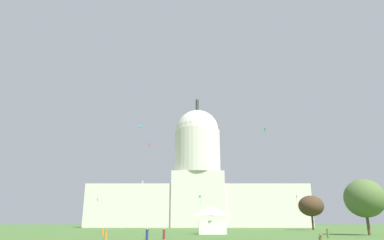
# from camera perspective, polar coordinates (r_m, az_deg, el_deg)

# --- Properties ---
(capitol_building) EXTENTS (110.91, 24.14, 68.20)m
(capitol_building) POSITION_cam_1_polar(r_m,az_deg,el_deg) (180.69, 1.02, -10.85)
(capitol_building) COLOR beige
(capitol_building) RESTS_ON ground_plane
(event_tent) EXTENTS (6.31, 4.73, 6.14)m
(event_tent) POSITION_cam_1_polar(r_m,az_deg,el_deg) (79.54, 3.45, -16.28)
(event_tent) COLOR white
(event_tent) RESTS_ON ground_plane
(tree_east_near) EXTENTS (9.19, 9.37, 11.33)m
(tree_east_near) POSITION_cam_1_polar(r_m,az_deg,el_deg) (81.80, 26.92, -11.56)
(tree_east_near) COLOR brown
(tree_east_near) RESTS_ON ground_plane
(tree_east_far) EXTENTS (10.51, 10.02, 11.43)m
(tree_east_far) POSITION_cam_1_polar(r_m,az_deg,el_deg) (128.16, 19.35, -13.38)
(tree_east_far) COLOR #42301E
(tree_east_far) RESTS_ON ground_plane
(person_maroon_aisle_center) EXTENTS (0.56, 0.56, 1.69)m
(person_maroon_aisle_center) POSITION_cam_1_polar(r_m,az_deg,el_deg) (56.10, -4.61, -18.47)
(person_maroon_aisle_center) COLOR maroon
(person_maroon_aisle_center) RESTS_ON ground_plane
(person_orange_front_center) EXTENTS (0.35, 0.35, 1.52)m
(person_orange_front_center) POSITION_cam_1_polar(r_m,az_deg,el_deg) (55.61, -14.11, -18.13)
(person_orange_front_center) COLOR orange
(person_orange_front_center) RESTS_ON ground_plane
(person_navy_mid_left) EXTENTS (0.43, 0.43, 1.73)m
(person_navy_mid_left) POSITION_cam_1_polar(r_m,az_deg,el_deg) (54.28, -7.43, -18.43)
(person_navy_mid_left) COLOR navy
(person_navy_mid_left) RESTS_ON ground_plane
(person_orange_deep_crowd) EXTENTS (0.64, 0.64, 1.53)m
(person_orange_deep_crowd) POSITION_cam_1_polar(r_m,az_deg,el_deg) (77.18, -14.63, -17.57)
(person_orange_deep_crowd) COLOR orange
(person_orange_deep_crowd) RESTS_ON ground_plane
(person_olive_near_tree_west) EXTENTS (0.48, 0.48, 1.70)m
(person_olive_near_tree_west) POSITION_cam_1_polar(r_m,az_deg,el_deg) (64.33, 21.81, -17.15)
(person_olive_near_tree_west) COLOR olive
(person_olive_near_tree_west) RESTS_ON ground_plane
(kite_magenta_mid) EXTENTS (0.77, 0.74, 0.84)m
(kite_magenta_mid) POSITION_cam_1_polar(r_m,az_deg,el_deg) (112.80, -7.07, -4.10)
(kite_magenta_mid) COLOR #D1339E
(kite_turquoise_low) EXTENTS (0.87, 0.88, 3.52)m
(kite_turquoise_low) POSITION_cam_1_polar(r_m,az_deg,el_deg) (132.46, 1.42, -12.68)
(kite_turquoise_low) COLOR teal
(kite_yellow_low) EXTENTS (0.58, 0.89, 1.00)m
(kite_yellow_low) POSITION_cam_1_polar(r_m,az_deg,el_deg) (96.00, -15.41, -12.69)
(kite_yellow_low) COLOR yellow
(kite_green_mid) EXTENTS (0.61, 0.59, 3.64)m
(kite_green_mid) POSITION_cam_1_polar(r_m,az_deg,el_deg) (122.43, 12.16, -1.75)
(kite_green_mid) COLOR green
(kite_cyan_mid) EXTENTS (0.64, 0.63, 0.66)m
(kite_cyan_mid) POSITION_cam_1_polar(r_m,az_deg,el_deg) (87.49, -8.50, -1.04)
(kite_cyan_mid) COLOR #33BCDB
(kite_white_mid) EXTENTS (0.82, 0.85, 4.59)m
(kite_white_mid) POSITION_cam_1_polar(r_m,az_deg,el_deg) (155.93, -8.17, -10.42)
(kite_white_mid) COLOR white
(kite_orange_low) EXTENTS (0.44, 1.12, 3.23)m
(kite_orange_low) POSITION_cam_1_polar(r_m,az_deg,el_deg) (121.75, 17.16, -12.26)
(kite_orange_low) COLOR orange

